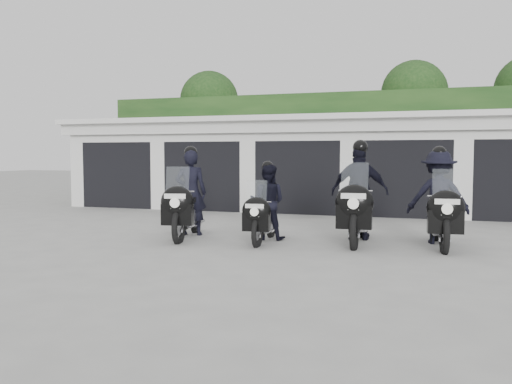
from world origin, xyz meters
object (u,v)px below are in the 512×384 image
(police_bike_c, at_px, (359,197))
(police_bike_d, at_px, (439,202))
(police_bike_a, at_px, (188,200))
(police_bike_b, at_px, (266,206))

(police_bike_c, relative_size, police_bike_d, 1.07)
(police_bike_a, relative_size, police_bike_b, 1.18)
(police_bike_c, bearing_deg, police_bike_b, -166.45)
(police_bike_b, bearing_deg, police_bike_a, 177.39)
(police_bike_d, bearing_deg, police_bike_c, 174.99)
(police_bike_a, xyz_separation_m, police_bike_c, (3.60, 0.61, 0.11))
(police_bike_a, relative_size, police_bike_c, 0.93)
(police_bike_a, distance_m, police_bike_c, 3.66)
(police_bike_b, xyz_separation_m, police_bike_c, (1.85, 0.55, 0.20))
(police_bike_a, bearing_deg, police_bike_d, -4.81)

